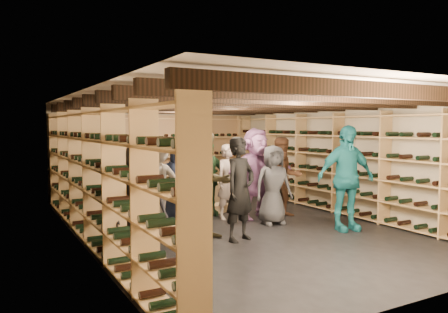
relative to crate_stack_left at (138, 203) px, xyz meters
The scene contains 21 objects.
ground 1.96m from the crate_stack_left, 42.21° to the right, with size 8.00×8.00×0.00m, color black.
walls 2.12m from the crate_stack_left, 42.21° to the right, with size 5.52×8.02×2.40m.
ceiling 2.83m from the crate_stack_left, 42.21° to the right, with size 5.50×8.00×0.01m, color beige.
ceiling_joists 2.73m from the crate_stack_left, 42.21° to the right, with size 5.40×7.12×0.18m.
wine_rack_left 1.88m from the crate_stack_left, 131.17° to the right, with size 0.32×7.50×2.15m.
wine_rack_right 4.27m from the crate_stack_left, 17.99° to the right, with size 0.32×7.50×2.15m.
wine_rack_back 3.00m from the crate_stack_left, 60.47° to the left, with size 4.70×0.30×2.15m.
crate_stack_left is the anchor object (origin of this frame).
crate_stack_right 2.49m from the crate_stack_left, 25.93° to the left, with size 0.50×0.33×0.51m.
crate_loose 1.79m from the crate_stack_left, ahead, with size 0.50×0.33×0.17m, color tan.
person_0 2.57m from the crate_stack_left, 107.16° to the right, with size 0.79×0.51×1.61m, color black.
person_1 2.52m from the crate_stack_left, 66.55° to the right, with size 0.61×0.40×1.68m, color black.
person_2 2.07m from the crate_stack_left, 73.74° to the right, with size 0.87×0.68×1.80m, color brown.
person_4 3.99m from the crate_stack_left, 40.57° to the right, with size 1.10×0.46×1.88m, color teal.
person_6 0.97m from the crate_stack_left, 40.92° to the right, with size 0.79×0.51×1.62m, color #1B2541.
person_7 1.85m from the crate_stack_left, 23.56° to the right, with size 0.55×0.36×1.50m, color gray.
person_8 2.97m from the crate_stack_left, 21.73° to the right, with size 0.79×0.62×1.63m, color #462919.
person_9 0.92m from the crate_stack_left, 80.01° to the right, with size 1.07×0.61×1.66m, color #BDB6AC.
person_10 1.51m from the crate_stack_left, ahead, with size 0.91×0.38×1.55m, color #254A2A.
person_11 2.42m from the crate_stack_left, 23.21° to the right, with size 1.69×0.54×1.83m, color #8B578D.
person_12 2.68m from the crate_stack_left, 35.57° to the right, with size 0.73×0.48×1.50m, color #35363A.
Camera 1 is at (-4.07, -6.96, 1.86)m, focal length 35.00 mm.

